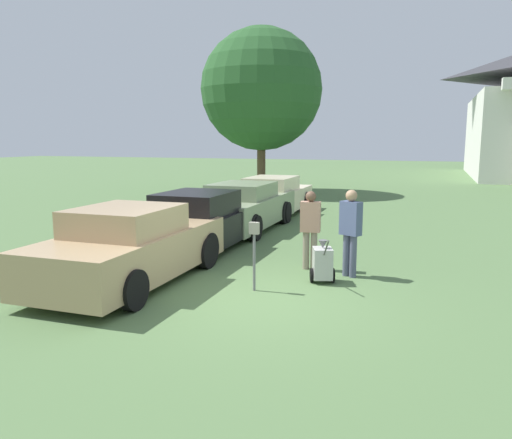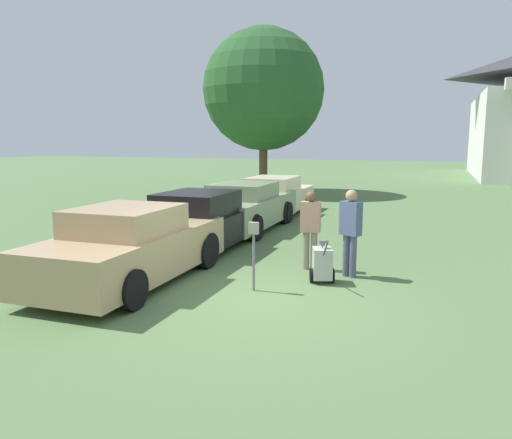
% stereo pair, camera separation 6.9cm
% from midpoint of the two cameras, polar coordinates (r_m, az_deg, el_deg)
% --- Properties ---
extents(ground_plane, '(120.00, 120.00, 0.00)m').
position_cam_midpoint_polar(ground_plane, '(8.94, -0.40, -8.97)').
color(ground_plane, '#517042').
extents(parked_car_tan, '(2.09, 4.64, 1.51)m').
position_cam_midpoint_polar(parked_car_tan, '(10.03, -14.29, -3.07)').
color(parked_car_tan, tan).
rests_on(parked_car_tan, ground_plane).
extents(parked_car_black, '(2.00, 4.78, 1.49)m').
position_cam_midpoint_polar(parked_car_black, '(12.64, -6.63, -0.40)').
color(parked_car_black, black).
rests_on(parked_car_black, ground_plane).
extents(parked_car_sage, '(2.04, 5.11, 1.46)m').
position_cam_midpoint_polar(parked_car_sage, '(15.52, -1.49, 1.42)').
color(parked_car_sage, gray).
rests_on(parked_car_sage, ground_plane).
extents(parked_car_cream, '(1.94, 5.15, 1.44)m').
position_cam_midpoint_polar(parked_car_cream, '(18.29, 1.82, 2.56)').
color(parked_car_cream, beige).
rests_on(parked_car_cream, ground_plane).
extents(parking_meter, '(0.18, 0.09, 1.29)m').
position_cam_midpoint_polar(parking_meter, '(9.15, -0.43, -2.70)').
color(parking_meter, slate).
rests_on(parking_meter, ground_plane).
extents(person_worker, '(0.44, 0.26, 1.70)m').
position_cam_midpoint_polar(person_worker, '(10.72, 6.05, -0.65)').
color(person_worker, gray).
rests_on(person_worker, ground_plane).
extents(person_supervisor, '(0.47, 0.39, 1.79)m').
position_cam_midpoint_polar(person_supervisor, '(10.25, 10.56, -0.89)').
color(person_supervisor, '#515670').
rests_on(person_supervisor, ground_plane).
extents(equipment_cart, '(0.54, 0.99, 1.00)m').
position_cam_midpoint_polar(equipment_cart, '(9.88, 7.41, -4.96)').
color(equipment_cart, '#B2B2AD').
rests_on(equipment_cart, ground_plane).
extents(shade_tree, '(6.22, 6.22, 8.42)m').
position_cam_midpoint_polar(shade_tree, '(26.42, 0.54, 14.62)').
color(shade_tree, brown).
rests_on(shade_tree, ground_plane).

